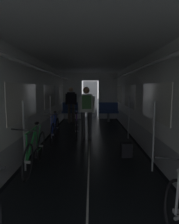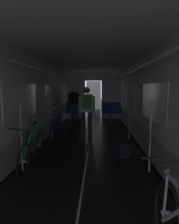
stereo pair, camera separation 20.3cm
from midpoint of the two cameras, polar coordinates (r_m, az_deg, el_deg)
train_car_shell at (r=5.33m, az=-1.15°, el=7.37°), size 3.14×12.34×2.57m
bench_seat_far_left at (r=9.92m, az=-5.63°, el=0.54°), size 0.98×0.51×0.95m
bench_seat_far_right at (r=9.89m, az=4.79°, el=0.53°), size 0.98×0.51×0.95m
bicycle_blue at (r=6.31m, az=-10.83°, el=-4.86°), size 0.44×1.69×0.95m
bicycle_green at (r=4.31m, az=-16.64°, el=-10.50°), size 0.44×1.69×0.95m
person_cyclist_aisle at (r=6.26m, az=-1.84°, el=1.03°), size 0.54×0.39×1.69m
bicycle_purple_in_aisle at (r=6.64m, az=-4.55°, el=-4.16°), size 0.44×1.69×0.94m
person_standing_near_bench at (r=9.51m, az=-5.88°, el=2.73°), size 0.53×0.23×1.69m
backpack_on_floor at (r=4.96m, az=9.30°, el=-10.59°), size 0.27×0.21×0.34m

